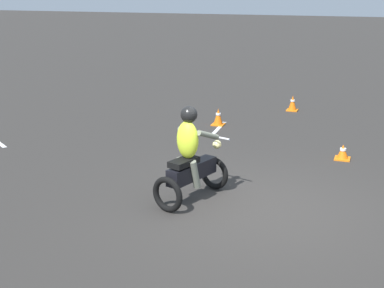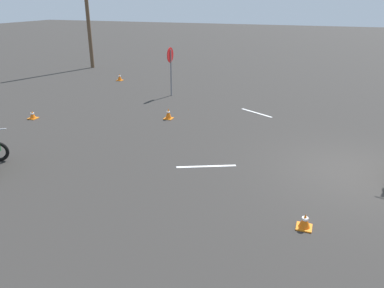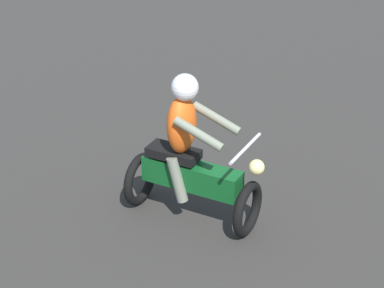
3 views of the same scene
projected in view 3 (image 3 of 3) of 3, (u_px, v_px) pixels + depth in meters
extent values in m
torus|color=black|center=(248.00, 209.00, 7.72)|extent=(0.37, 0.58, 0.60)
torus|color=black|center=(140.00, 179.00, 8.26)|extent=(0.37, 0.58, 0.60)
cube|color=#0F4C1E|center=(192.00, 176.00, 7.88)|extent=(1.09, 0.72, 0.28)
cube|color=black|center=(174.00, 153.00, 7.87)|extent=(0.62, 0.49, 0.10)
cylinder|color=silver|center=(245.00, 148.00, 7.41)|extent=(0.36, 0.64, 0.04)
sphere|color=#F2E08C|center=(257.00, 167.00, 7.44)|extent=(0.22, 0.22, 0.16)
ellipsoid|color=#EA5919|center=(182.00, 124.00, 7.66)|extent=(0.43, 0.48, 0.64)
cylinder|color=slate|center=(199.00, 134.00, 7.36)|extent=(0.53, 0.33, 0.27)
cylinder|color=slate|center=(217.00, 118.00, 7.67)|extent=(0.53, 0.33, 0.27)
cylinder|color=slate|center=(177.00, 180.00, 7.82)|extent=(0.27, 0.22, 0.51)
cylinder|color=slate|center=(190.00, 168.00, 8.03)|extent=(0.27, 0.22, 0.51)
sphere|color=silver|center=(185.00, 87.00, 7.45)|extent=(0.38, 0.38, 0.28)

